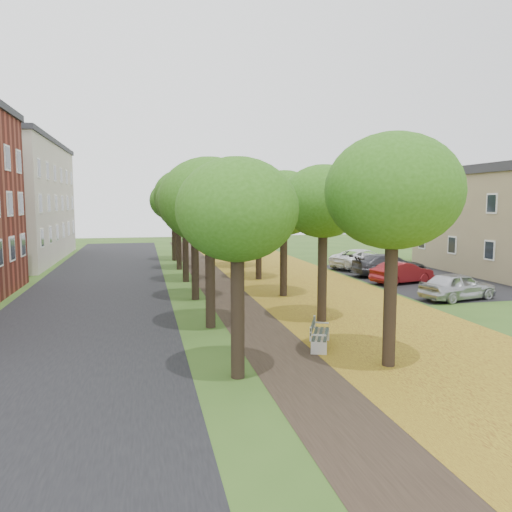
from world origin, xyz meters
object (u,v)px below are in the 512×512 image
car_red (402,273)px  bench (319,334)px  car_silver (458,286)px  car_grey (390,265)px  car_white (363,259)px

car_red → bench: bearing=126.1°
car_silver → car_grey: (0.49, 8.33, 0.04)m
car_silver → car_red: car_silver is taller
bench → car_silver: car_silver is taller
car_silver → bench: bearing=110.6°
car_grey → car_white: bearing=1.5°
bench → car_red: bearing=-15.9°
car_red → car_grey: (0.67, 2.91, 0.08)m
car_silver → car_red: 5.43m
car_white → bench: bearing=127.6°
bench → car_red: size_ratio=0.48×
car_silver → car_red: (-0.18, 5.42, -0.05)m
car_grey → car_white: 4.06m
car_silver → car_white: size_ratio=0.79×
bench → car_red: car_red is taller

